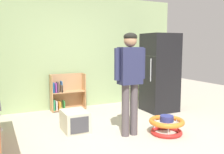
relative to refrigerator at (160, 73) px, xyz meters
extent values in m
plane|color=beige|center=(-1.53, -1.15, -0.89)|extent=(12.00, 12.00, 0.00)
cube|color=#9EB87F|center=(-1.53, 1.18, 0.46)|extent=(5.20, 0.06, 2.70)
sphere|color=silver|center=(-3.42, -1.68, -0.33)|extent=(0.04, 0.04, 0.04)
sphere|color=silver|center=(-3.42, -1.02, -0.33)|extent=(0.04, 0.04, 0.04)
cube|color=black|center=(0.00, 0.00, 0.00)|extent=(0.70, 0.68, 1.78)
cylinder|color=silver|center=(-0.36, -0.17, 0.09)|extent=(0.02, 0.02, 0.50)
cube|color=#333333|center=(-0.35, 0.00, 0.39)|extent=(0.01, 0.67, 0.01)
cube|color=tan|center=(-2.29, 0.96, -0.47)|extent=(0.02, 0.28, 0.85)
cube|color=tan|center=(-1.51, 0.96, -0.47)|extent=(0.02, 0.28, 0.85)
cube|color=tan|center=(-1.90, 1.09, -0.47)|extent=(0.80, 0.02, 0.85)
cube|color=tan|center=(-1.90, 0.96, -0.86)|extent=(0.76, 0.24, 0.02)
cube|color=tan|center=(-1.90, 0.96, -0.46)|extent=(0.76, 0.24, 0.02)
cube|color=#268A4E|center=(-2.25, 0.93, -0.73)|extent=(0.03, 0.17, 0.24)
cube|color=#255FA1|center=(-2.25, 0.93, -0.33)|extent=(0.03, 0.17, 0.23)
cube|color=silver|center=(-2.20, 0.93, -0.75)|extent=(0.03, 0.17, 0.21)
cube|color=#87388E|center=(-2.20, 0.93, -0.34)|extent=(0.03, 0.17, 0.22)
cube|color=orange|center=(-2.13, 0.93, -0.76)|extent=(0.03, 0.17, 0.18)
cube|color=#493940|center=(-2.15, 0.93, -0.33)|extent=(0.03, 0.17, 0.24)
cube|color=gold|center=(-2.11, 0.93, -0.76)|extent=(0.02, 0.17, 0.18)
cube|color=#7D634C|center=(-2.07, 0.93, -0.36)|extent=(0.03, 0.17, 0.17)
cube|color=#31883D|center=(-2.02, 0.93, -0.75)|extent=(0.02, 0.17, 0.20)
cube|color=#2F5D9C|center=(-2.07, 0.93, -0.32)|extent=(0.02, 0.17, 0.25)
cylinder|color=#534B4E|center=(-1.51, -1.14, -0.45)|extent=(0.13, 0.13, 0.88)
cylinder|color=#534B4E|center=(-1.35, -1.14, -0.45)|extent=(0.13, 0.13, 0.88)
cube|color=#2A2E52|center=(-1.43, -1.14, 0.29)|extent=(0.38, 0.22, 0.61)
cylinder|color=#2A2E52|center=(-1.67, -1.14, 0.32)|extent=(0.09, 0.09, 0.52)
cylinder|color=#2A2E52|center=(-1.19, -1.14, 0.32)|extent=(0.09, 0.09, 0.52)
sphere|color=tan|center=(-1.43, -1.14, 0.70)|extent=(0.21, 0.21, 0.21)
ellipsoid|color=black|center=(-1.43, -1.14, 0.76)|extent=(0.22, 0.22, 0.14)
torus|color=red|center=(-0.83, -1.36, -0.86)|extent=(0.54, 0.54, 0.07)
torus|color=orange|center=(-0.83, -1.36, -0.67)|extent=(0.60, 0.60, 0.08)
cylinder|color=navy|center=(-0.83, -1.36, -0.62)|extent=(0.23, 0.23, 0.10)
cylinder|color=silver|center=(-0.61, -1.36, -0.76)|extent=(0.02, 0.02, 0.18)
cylinder|color=silver|center=(-0.94, -1.17, -0.76)|extent=(0.02, 0.02, 0.18)
cylinder|color=silver|center=(-0.94, -1.55, -0.76)|extent=(0.02, 0.02, 0.18)
cube|color=beige|center=(-2.20, -0.52, -0.71)|extent=(0.42, 0.54, 0.36)
cube|color=#424247|center=(-2.20, -0.79, -0.71)|extent=(0.32, 0.01, 0.27)
camera|label=1|loc=(-3.47, -4.70, 0.62)|focal=40.27mm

